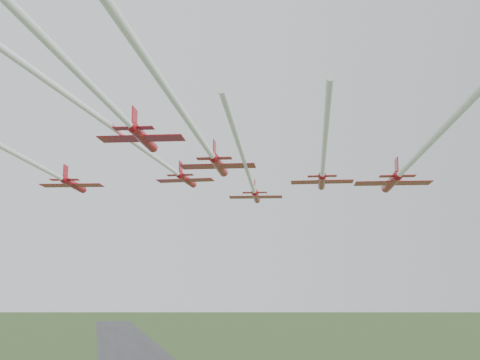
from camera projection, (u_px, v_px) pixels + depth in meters
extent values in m
cylinder|color=#A30E19|center=(256.00, 196.00, 105.34)|extent=(3.79, 8.79, 1.15)
cone|color=#A30E19|center=(257.00, 201.00, 110.60)|extent=(1.66, 2.14, 1.15)
cone|color=#A30E19|center=(254.00, 192.00, 100.38)|extent=(1.37, 1.51, 1.04)
ellipsoid|color=black|center=(257.00, 196.00, 107.46)|extent=(0.72, 1.08, 0.33)
cube|color=#A30E19|center=(256.00, 197.00, 104.47)|extent=(9.56, 5.38, 0.10)
cube|color=#A30E19|center=(255.00, 193.00, 101.35)|extent=(4.35, 2.46, 0.08)
cube|color=#A30E19|center=(255.00, 186.00, 101.77)|extent=(0.67, 1.82, 2.08)
cylinder|color=silver|center=(243.00, 158.00, 74.76)|extent=(16.20, 48.88, 0.63)
cylinder|color=#A30E19|center=(187.00, 180.00, 93.61)|extent=(4.31, 8.19, 1.09)
cone|color=#A30E19|center=(195.00, 185.00, 98.57)|extent=(1.70, 2.07, 1.09)
cone|color=#A30E19|center=(179.00, 174.00, 88.95)|extent=(1.38, 1.48, 0.99)
ellipsoid|color=black|center=(190.00, 180.00, 95.61)|extent=(0.75, 1.03, 0.32)
cube|color=#A30E19|center=(185.00, 180.00, 92.80)|extent=(9.05, 5.79, 0.10)
cube|color=#A30E19|center=(180.00, 175.00, 89.86)|extent=(4.12, 2.65, 0.08)
cube|color=#A30E19|center=(181.00, 168.00, 90.25)|extent=(0.79, 1.68, 1.99)
cylinder|color=silver|center=(119.00, 132.00, 65.35)|extent=(19.16, 44.03, 0.60)
cylinder|color=#A30E19|center=(322.00, 181.00, 89.20)|extent=(4.08, 8.61, 1.13)
cone|color=#A30E19|center=(321.00, 187.00, 94.38)|extent=(1.70, 2.13, 1.13)
cone|color=#A30E19|center=(322.00, 175.00, 84.32)|extent=(1.39, 1.52, 1.03)
ellipsoid|color=black|center=(321.00, 181.00, 91.28)|extent=(0.74, 1.07, 0.33)
cube|color=#A30E19|center=(322.00, 182.00, 88.35)|extent=(9.44, 5.64, 0.10)
cube|color=#A30E19|center=(322.00, 176.00, 85.27)|extent=(4.30, 2.58, 0.08)
cube|color=#A30E19|center=(322.00, 169.00, 85.68)|extent=(0.74, 1.78, 2.06)
cylinder|color=silver|center=(325.00, 140.00, 64.80)|extent=(13.96, 36.68, 0.62)
cylinder|color=#A30E19|center=(74.00, 185.00, 80.29)|extent=(3.20, 7.80, 1.01)
cone|color=#A30E19|center=(85.00, 191.00, 84.95)|extent=(1.44, 1.88, 1.01)
cone|color=#A30E19|center=(62.00, 178.00, 75.91)|extent=(1.20, 1.32, 0.92)
ellipsoid|color=black|center=(78.00, 184.00, 82.17)|extent=(0.62, 0.95, 0.29)
cube|color=#A30E19|center=(72.00, 185.00, 79.53)|extent=(8.45, 4.61, 0.09)
cube|color=#A30E19|center=(65.00, 180.00, 76.76)|extent=(3.85, 2.11, 0.07)
cube|color=#A30E19|center=(66.00, 172.00, 77.13)|extent=(0.56, 1.62, 1.84)
cylinder|color=#A30E19|center=(219.00, 166.00, 80.00)|extent=(4.32, 9.35, 1.23)
cone|color=#A30E19|center=(225.00, 174.00, 85.61)|extent=(1.83, 2.30, 1.23)
cone|color=#A30E19|center=(213.00, 157.00, 74.71)|extent=(1.50, 1.63, 1.12)
ellipsoid|color=black|center=(221.00, 166.00, 82.26)|extent=(0.79, 1.16, 0.36)
cube|color=#A30E19|center=(218.00, 166.00, 79.07)|extent=(10.22, 6.01, 0.11)
cube|color=#A30E19|center=(214.00, 158.00, 75.74)|extent=(4.65, 2.75, 0.09)
cube|color=#A30E19|center=(215.00, 149.00, 76.19)|extent=(0.77, 1.93, 2.23)
cylinder|color=silver|center=(155.00, 71.00, 45.72)|extent=(19.98, 54.97, 0.67)
cylinder|color=#A30E19|center=(391.00, 182.00, 77.76)|extent=(3.97, 9.19, 1.20)
cone|color=#A30E19|center=(385.00, 190.00, 83.27)|extent=(1.74, 2.23, 1.20)
cone|color=#A30E19|center=(399.00, 175.00, 72.58)|extent=(1.44, 1.58, 1.09)
ellipsoid|color=black|center=(388.00, 182.00, 79.98)|extent=(0.75, 1.13, 0.35)
cube|color=#A30E19|center=(393.00, 183.00, 76.86)|extent=(10.00, 5.63, 0.11)
cube|color=#A30E19|center=(397.00, 176.00, 73.60)|extent=(4.55, 2.58, 0.09)
cube|color=#A30E19|center=(397.00, 167.00, 74.03)|extent=(0.70, 1.90, 2.18)
cylinder|color=silver|center=(450.00, 121.00, 49.68)|extent=(14.51, 43.55, 0.65)
cylinder|color=#A30E19|center=(144.00, 138.00, 66.33)|extent=(3.96, 8.87, 1.16)
cone|color=#A30E19|center=(155.00, 150.00, 71.65)|extent=(1.70, 2.17, 1.16)
cone|color=#A30E19|center=(131.00, 126.00, 61.32)|extent=(1.40, 1.54, 1.05)
ellipsoid|color=black|center=(148.00, 139.00, 68.47)|extent=(0.74, 1.09, 0.34)
cube|color=#A30E19|center=(142.00, 139.00, 65.46)|extent=(9.67, 5.56, 0.11)
cube|color=#A30E19|center=(134.00, 128.00, 62.30)|extent=(4.40, 2.54, 0.08)
cube|color=#A30E19|center=(135.00, 118.00, 62.72)|extent=(0.70, 1.83, 2.11)
cylinder|color=silver|center=(26.00, 20.00, 37.47)|extent=(15.75, 45.28, 0.63)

